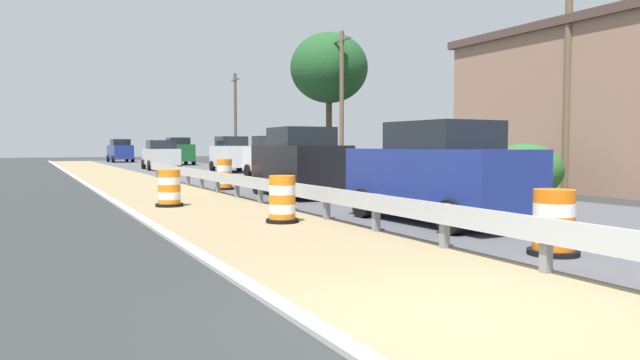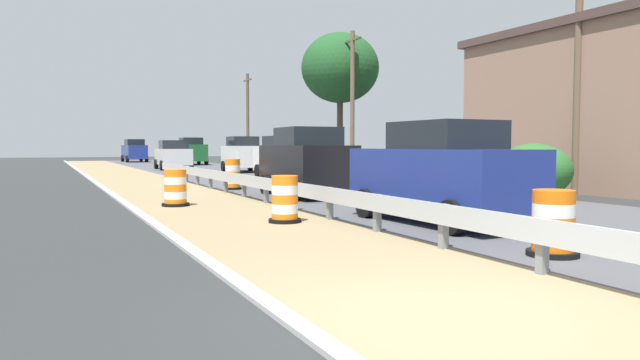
% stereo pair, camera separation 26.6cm
% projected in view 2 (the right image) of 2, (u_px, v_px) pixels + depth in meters
% --- Properties ---
extents(ground_plane, '(160.00, 160.00, 0.00)m').
position_uv_depth(ground_plane, '(442.00, 320.00, 5.46)').
color(ground_plane, '#2B2D2D').
extents(median_dirt_strip, '(3.68, 120.00, 0.01)m').
position_uv_depth(median_dirt_strip, '(496.00, 311.00, 5.74)').
color(median_dirt_strip, '#8E7A56').
rests_on(median_dirt_strip, ground).
extents(curb_near_edge, '(0.20, 120.00, 0.11)m').
position_uv_depth(curb_near_edge, '(314.00, 339.00, 4.91)').
color(curb_near_edge, '#ADADA8').
rests_on(curb_near_edge, ground).
extents(guardrail_median, '(0.18, 48.24, 0.71)m').
position_uv_depth(guardrail_median, '(484.00, 224.00, 8.24)').
color(guardrail_median, '#ADB2B7').
rests_on(guardrail_median, ground).
extents(traffic_barrel_nearest, '(0.74, 0.74, 0.96)m').
position_uv_depth(traffic_barrel_nearest, '(553.00, 227.00, 8.58)').
color(traffic_barrel_nearest, orange).
rests_on(traffic_barrel_nearest, ground).
extents(traffic_barrel_close, '(0.68, 0.68, 0.98)m').
position_uv_depth(traffic_barrel_close, '(285.00, 201.00, 12.31)').
color(traffic_barrel_close, orange).
rests_on(traffic_barrel_close, ground).
extents(traffic_barrel_mid, '(0.72, 0.72, 0.97)m').
position_uv_depth(traffic_barrel_mid, '(175.00, 190.00, 15.62)').
color(traffic_barrel_mid, orange).
rests_on(traffic_barrel_mid, ground).
extents(traffic_barrel_far, '(0.67, 0.67, 1.10)m').
position_uv_depth(traffic_barrel_far, '(233.00, 176.00, 21.47)').
color(traffic_barrel_far, orange).
rests_on(traffic_barrel_far, ground).
extents(car_lead_near_lane, '(2.20, 4.19, 1.92)m').
position_uv_depth(car_lead_near_lane, '(173.00, 155.00, 39.11)').
color(car_lead_near_lane, silver).
rests_on(car_lead_near_lane, ground).
extents(car_trailing_near_lane, '(2.23, 4.54, 2.05)m').
position_uv_depth(car_trailing_near_lane, '(287.00, 157.00, 28.92)').
color(car_trailing_near_lane, silver).
rests_on(car_trailing_near_lane, ground).
extents(car_lead_far_lane, '(2.15, 4.20, 2.16)m').
position_uv_depth(car_lead_far_lane, '(306.00, 162.00, 18.58)').
color(car_lead_far_lane, black).
rests_on(car_lead_far_lane, ground).
extents(car_mid_far_lane, '(2.10, 4.38, 2.22)m').
position_uv_depth(car_mid_far_lane, '(191.00, 151.00, 48.55)').
color(car_mid_far_lane, '#195128').
rests_on(car_mid_far_lane, ground).
extents(car_trailing_far_lane, '(2.08, 4.29, 2.16)m').
position_uv_depth(car_trailing_far_lane, '(134.00, 151.00, 56.28)').
color(car_trailing_far_lane, navy).
rests_on(car_trailing_far_lane, ground).
extents(car_distant_a, '(1.98, 4.04, 2.12)m').
position_uv_depth(car_distant_a, '(243.00, 154.00, 35.45)').
color(car_distant_a, silver).
rests_on(car_distant_a, ground).
extents(car_distant_b, '(2.09, 4.45, 2.09)m').
position_uv_depth(car_distant_b, '(441.00, 173.00, 12.17)').
color(car_distant_b, navy).
rests_on(car_distant_b, ground).
extents(utility_pole_near, '(0.24, 1.80, 7.99)m').
position_uv_depth(utility_pole_near, '(578.00, 66.00, 19.18)').
color(utility_pole_near, brown).
rests_on(utility_pole_near, ground).
extents(utility_pole_mid, '(0.24, 1.80, 7.85)m').
position_uv_depth(utility_pole_mid, '(352.00, 100.00, 32.65)').
color(utility_pole_mid, brown).
rests_on(utility_pole_mid, ground).
extents(utility_pole_far, '(0.24, 1.80, 7.24)m').
position_uv_depth(utility_pole_far, '(248.00, 118.00, 47.00)').
color(utility_pole_far, brown).
rests_on(utility_pole_far, ground).
extents(bush_roadside, '(2.29, 2.29, 1.66)m').
position_uv_depth(bush_roadside, '(533.00, 171.00, 18.03)').
color(bush_roadside, '#286028').
rests_on(bush_roadside, ground).
extents(tree_roadside, '(4.61, 4.61, 8.26)m').
position_uv_depth(tree_roadside, '(340.00, 68.00, 35.17)').
color(tree_roadside, '#4C3D2D').
rests_on(tree_roadside, ground).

